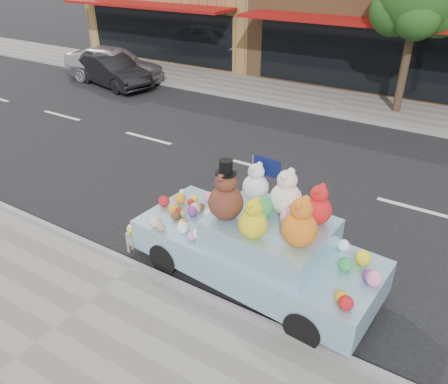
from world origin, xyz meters
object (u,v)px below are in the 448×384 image
Objects in this scene: car_silver at (113,64)px; art_car at (256,242)px; street_tree at (419,2)px; car_dark at (113,71)px.

art_car is at bearing -130.32° from car_silver.
car_dark is (-11.16, -2.76, -3.04)m from street_tree.
art_car reaches higher than car_dark.
car_silver is 0.99× the size of art_car.
car_silver is (-11.64, -2.23, -2.92)m from street_tree.
street_tree is at bearing -63.00° from car_dark.
street_tree is 11.89m from car_dark.
art_car is at bearing -90.10° from street_tree.
car_dark is at bearing -142.47° from car_silver.
car_silver is 1.15× the size of car_dark.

